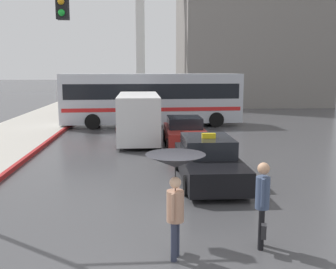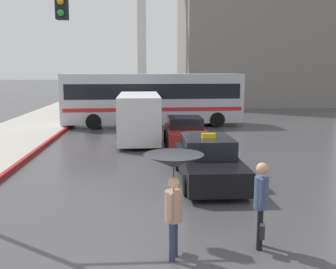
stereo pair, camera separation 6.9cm
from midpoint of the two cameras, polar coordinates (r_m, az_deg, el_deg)
taxi at (r=13.01m, az=5.95°, el=-3.85°), size 1.91×4.78×1.59m
sedan_red at (r=18.88m, az=2.60°, el=0.26°), size 1.91×4.19×1.39m
ambulance_van at (r=20.14m, az=-4.11°, el=2.79°), size 2.14×5.59×2.40m
city_bus at (r=25.75m, az=-2.18°, el=5.45°), size 11.68×3.17×3.39m
pedestrian_with_umbrella at (r=7.38m, az=1.10°, el=-5.75°), size 1.13×1.13×2.07m
pedestrian_man at (r=8.24m, az=13.60°, el=-9.17°), size 0.36×0.58×1.79m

